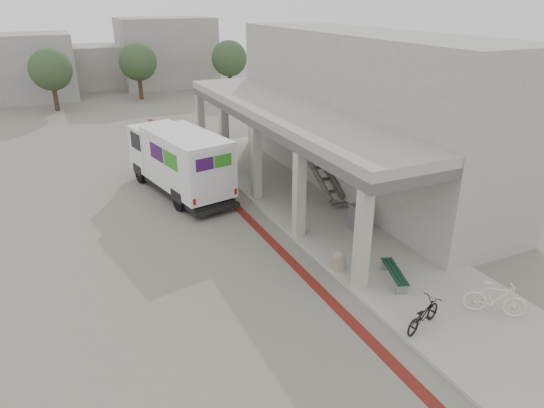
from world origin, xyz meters
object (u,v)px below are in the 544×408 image
fedex_truck (179,160)px  bicycle_black (423,315)px  bicycle_cream (496,299)px  utility_cabinet (357,218)px  bench (394,274)px

fedex_truck → bicycle_black: bearing=-86.9°
fedex_truck → bicycle_cream: fedex_truck is taller
utility_cabinet → bicycle_cream: size_ratio=0.59×
bicycle_black → bicycle_cream: bearing=-119.4°
bench → bicycle_cream: bearing=-40.8°
fedex_truck → bench: bearing=-80.4°
fedex_truck → utility_cabinet: (5.04, -6.90, -0.96)m
fedex_truck → bicycle_cream: size_ratio=4.27×
utility_cabinet → bench: bearing=-100.6°
fedex_truck → bench: 11.29m
fedex_truck → utility_cabinet: 8.60m
bench → bicycle_black: (-0.76, -2.16, 0.12)m
fedex_truck → bicycle_cream: (5.46, -13.05, -0.95)m
bench → utility_cabinet: 3.76m
bench → bicycle_cream: size_ratio=1.00×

